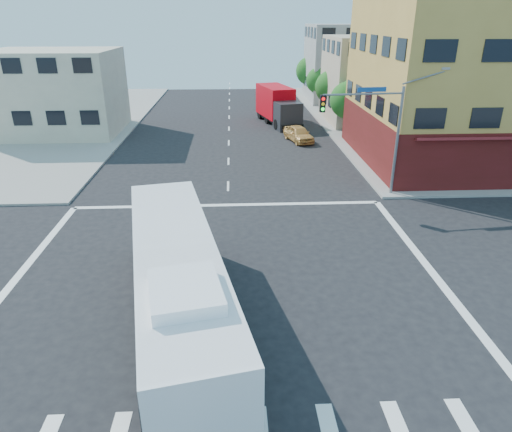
{
  "coord_description": "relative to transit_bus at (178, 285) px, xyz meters",
  "views": [
    {
      "loc": [
        0.42,
        -17.07,
        10.83
      ],
      "look_at": [
        1.45,
        3.21,
        1.96
      ],
      "focal_mm": 32.0,
      "sensor_mm": 36.0,
      "label": 1
    }
  ],
  "objects": [
    {
      "name": "corner_building_ne",
      "position": [
        21.67,
        21.31,
        3.96
      ],
      "size": [
        18.1,
        15.44,
        14.0
      ],
      "color": "gold",
      "rests_on": "ground"
    },
    {
      "name": "signal_mast_ne",
      "position": [
        10.77,
        13.45,
        3.06
      ],
      "size": [
        7.91,
        1.13,
        8.07
      ],
      "color": "slate",
      "rests_on": "ground"
    },
    {
      "name": "parked_car",
      "position": [
        8.31,
        28.06,
        -1.19
      ],
      "size": [
        2.82,
        4.61,
        1.47
      ],
      "primitive_type": "imported",
      "rotation": [
        0.0,
        0.0,
        0.27
      ],
      "color": "gold",
      "rests_on": "ground"
    },
    {
      "name": "ground",
      "position": [
        1.69,
        2.83,
        -1.92
      ],
      "size": [
        120.0,
        120.0,
        0.0
      ],
      "primitive_type": "plane",
      "color": "black",
      "rests_on": "ground"
    },
    {
      "name": "transit_bus",
      "position": [
        0.0,
        0.0,
        0.0
      ],
      "size": [
        5.46,
        13.59,
        3.93
      ],
      "rotation": [
        0.0,
        0.0,
        0.2
      ],
      "color": "black",
      "rests_on": "ground"
    },
    {
      "name": "street_tree_d",
      "position": [
        13.59,
        54.75,
        1.96
      ],
      "size": [
        4.0,
        4.0,
        6.03
      ],
      "color": "#372314",
      "rests_on": "ground"
    },
    {
      "name": "box_truck",
      "position": [
        7.09,
        36.1,
        -0.04
      ],
      "size": [
        4.5,
        9.0,
        3.89
      ],
      "rotation": [
        0.0,
        0.0,
        0.24
      ],
      "color": "black",
      "rests_on": "ground"
    },
    {
      "name": "street_tree_b",
      "position": [
        13.59,
        38.75,
        1.83
      ],
      "size": [
        3.8,
        3.8,
        5.79
      ],
      "color": "#372314",
      "rests_on": "ground"
    },
    {
      "name": "building_west",
      "position": [
        -15.33,
        32.81,
        2.08
      ],
      "size": [
        12.06,
        10.06,
        8.0
      ],
      "color": "beige",
      "rests_on": "ground"
    },
    {
      "name": "street_tree_c",
      "position": [
        13.59,
        46.75,
        1.54
      ],
      "size": [
        3.4,
        3.4,
        5.29
      ],
      "color": "#372314",
      "rests_on": "ground"
    },
    {
      "name": "street_tree_a",
      "position": [
        13.59,
        30.75,
        1.66
      ],
      "size": [
        3.6,
        3.6,
        5.53
      ],
      "color": "#372314",
      "rests_on": "ground"
    },
    {
      "name": "building_east_near",
      "position": [
        18.67,
        36.81,
        2.58
      ],
      "size": [
        12.06,
        10.06,
        9.0
      ],
      "color": "tan",
      "rests_on": "ground"
    },
    {
      "name": "building_east_far",
      "position": [
        18.67,
        50.81,
        3.08
      ],
      "size": [
        12.06,
        10.06,
        10.0
      ],
      "color": "#9C9C97",
      "rests_on": "ground"
    }
  ]
}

